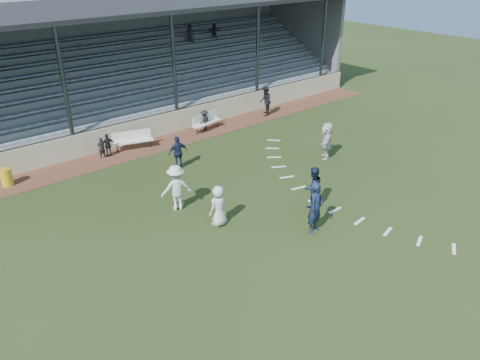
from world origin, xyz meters
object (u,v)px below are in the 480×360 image
at_px(trash_bin, 6,177).
at_px(player_white_lead, 219,206).
at_px(bench_right, 206,120).
at_px(football, 313,211).
at_px(player_navy_lead, 316,207).
at_px(bench_left, 132,138).
at_px(official, 265,101).

bearing_deg(trash_bin, player_white_lead, -58.50).
xyz_separation_m(bench_right, player_white_lead, (-5.60, -8.52, 0.22)).
xyz_separation_m(trash_bin, football, (8.52, -10.14, -0.31)).
relative_size(bench_right, football, 10.11).
xyz_separation_m(trash_bin, player_navy_lead, (7.61, -11.05, 0.58)).
bearing_deg(bench_right, player_navy_lead, -116.83).
bearing_deg(bench_left, trash_bin, -160.80).
distance_m(trash_bin, player_white_lead, 9.92).
bearing_deg(player_white_lead, trash_bin, -65.73).
height_order(bench_left, football, bench_left).
bearing_deg(football, bench_right, 77.53).
distance_m(bench_left, official, 8.87).
bearing_deg(player_white_lead, bench_right, -130.55).
bearing_deg(official, bench_right, -53.43).
height_order(bench_right, player_white_lead, player_white_lead).
distance_m(bench_left, bench_right, 4.56).
bearing_deg(football, official, 56.58).
relative_size(bench_right, trash_bin, 2.59).
bearing_deg(bench_left, football, -60.17).
height_order(football, official, official).
bearing_deg(bench_left, player_navy_lead, -65.68).
relative_size(bench_left, football, 10.05).
xyz_separation_m(bench_right, football, (-2.25, -10.20, -0.48)).
relative_size(player_white_lead, player_navy_lead, 0.81).
xyz_separation_m(bench_left, official, (8.86, -0.41, 0.33)).
xyz_separation_m(trash_bin, official, (15.08, -0.20, 0.50)).
bearing_deg(official, bench_left, -52.54).
height_order(football, player_navy_lead, player_navy_lead).
distance_m(bench_left, player_navy_lead, 11.35).
bearing_deg(bench_left, player_white_lead, -79.57).
relative_size(football, player_white_lead, 0.13).
bearing_deg(bench_right, trash_bin, 169.42).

